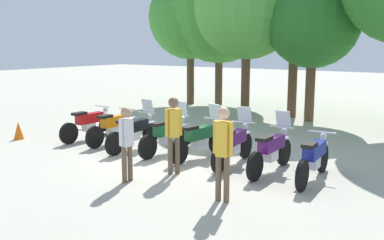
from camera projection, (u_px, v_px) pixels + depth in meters
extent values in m
plane|color=#ADA899|center=(181.00, 156.00, 11.54)|extent=(80.00, 80.00, 0.00)
cylinder|color=black|center=(107.00, 126.00, 14.15)|extent=(0.11, 0.64, 0.64)
cylinder|color=black|center=(69.00, 133.00, 12.90)|extent=(0.11, 0.64, 0.64)
cube|color=silver|center=(107.00, 115.00, 14.10)|extent=(0.12, 0.36, 0.04)
cube|color=red|center=(90.00, 118.00, 13.51)|extent=(0.27, 0.95, 0.30)
cube|color=silver|center=(89.00, 127.00, 13.51)|extent=(0.22, 0.40, 0.24)
cube|color=black|center=(79.00, 114.00, 13.15)|extent=(0.24, 0.44, 0.08)
cylinder|color=silver|center=(105.00, 116.00, 14.03)|extent=(0.05, 0.23, 0.64)
cylinder|color=silver|center=(102.00, 106.00, 13.90)|extent=(0.62, 0.04, 0.04)
sphere|color=silver|center=(105.00, 110.00, 14.02)|extent=(0.16, 0.16, 0.16)
cylinder|color=silver|center=(78.00, 130.00, 13.37)|extent=(0.08, 0.70, 0.07)
cylinder|color=black|center=(131.00, 129.00, 13.64)|extent=(0.11, 0.64, 0.64)
cylinder|color=black|center=(95.00, 137.00, 12.37)|extent=(0.11, 0.64, 0.64)
cube|color=silver|center=(131.00, 118.00, 13.58)|extent=(0.12, 0.36, 0.04)
cube|color=orange|center=(115.00, 121.00, 12.98)|extent=(0.27, 0.95, 0.30)
cube|color=silver|center=(114.00, 130.00, 12.99)|extent=(0.23, 0.40, 0.24)
cube|color=black|center=(105.00, 116.00, 12.62)|extent=(0.25, 0.44, 0.08)
cylinder|color=silver|center=(129.00, 119.00, 13.51)|extent=(0.05, 0.23, 0.64)
cylinder|color=silver|center=(127.00, 109.00, 13.38)|extent=(0.62, 0.04, 0.04)
sphere|color=silver|center=(130.00, 112.00, 13.51)|extent=(0.16, 0.16, 0.16)
cylinder|color=silver|center=(103.00, 133.00, 12.84)|extent=(0.08, 0.70, 0.07)
cylinder|color=black|center=(151.00, 134.00, 12.85)|extent=(0.12, 0.64, 0.64)
cylinder|color=black|center=(114.00, 144.00, 11.57)|extent=(0.12, 0.64, 0.64)
cube|color=silver|center=(150.00, 122.00, 12.79)|extent=(0.13, 0.36, 0.04)
cube|color=black|center=(134.00, 126.00, 12.19)|extent=(0.29, 0.96, 0.30)
cube|color=silver|center=(133.00, 136.00, 12.19)|extent=(0.23, 0.41, 0.24)
cube|color=black|center=(125.00, 121.00, 11.83)|extent=(0.25, 0.45, 0.08)
cylinder|color=silver|center=(149.00, 124.00, 12.72)|extent=(0.06, 0.23, 0.64)
cylinder|color=silver|center=(146.00, 113.00, 12.59)|extent=(0.62, 0.05, 0.04)
sphere|color=silver|center=(149.00, 116.00, 12.72)|extent=(0.16, 0.16, 0.16)
cylinder|color=silver|center=(122.00, 139.00, 12.04)|extent=(0.09, 0.70, 0.07)
cube|color=silver|center=(148.00, 106.00, 12.61)|extent=(0.36, 0.14, 0.39)
cylinder|color=black|center=(184.00, 137.00, 12.42)|extent=(0.11, 0.64, 0.64)
cylinder|color=black|center=(148.00, 147.00, 11.18)|extent=(0.11, 0.64, 0.64)
cube|color=silver|center=(184.00, 125.00, 12.36)|extent=(0.13, 0.36, 0.04)
cube|color=#1E6033|center=(168.00, 129.00, 11.78)|extent=(0.28, 0.96, 0.30)
cube|color=silver|center=(167.00, 139.00, 11.79)|extent=(0.23, 0.40, 0.24)
cube|color=black|center=(158.00, 124.00, 11.43)|extent=(0.25, 0.45, 0.08)
cylinder|color=silver|center=(182.00, 126.00, 12.29)|extent=(0.06, 0.23, 0.64)
cylinder|color=silver|center=(180.00, 115.00, 12.17)|extent=(0.62, 0.05, 0.04)
sphere|color=silver|center=(183.00, 119.00, 12.29)|extent=(0.16, 0.16, 0.16)
cylinder|color=silver|center=(155.00, 142.00, 11.65)|extent=(0.09, 0.70, 0.07)
cube|color=silver|center=(181.00, 108.00, 12.18)|extent=(0.36, 0.14, 0.39)
cylinder|color=black|center=(217.00, 141.00, 11.83)|extent=(0.18, 0.65, 0.64)
cylinder|color=black|center=(178.00, 152.00, 10.68)|extent=(0.18, 0.65, 0.64)
cube|color=silver|center=(218.00, 129.00, 11.77)|extent=(0.16, 0.37, 0.04)
cube|color=#1E6033|center=(200.00, 133.00, 11.23)|extent=(0.37, 0.97, 0.30)
cube|color=silver|center=(199.00, 143.00, 11.24)|extent=(0.27, 0.42, 0.24)
cube|color=black|center=(190.00, 128.00, 10.90)|extent=(0.29, 0.47, 0.08)
cylinder|color=silver|center=(215.00, 131.00, 11.71)|extent=(0.08, 0.23, 0.64)
cylinder|color=silver|center=(213.00, 119.00, 11.58)|extent=(0.62, 0.11, 0.04)
sphere|color=silver|center=(216.00, 122.00, 11.70)|extent=(0.18, 0.18, 0.16)
cylinder|color=silver|center=(186.00, 147.00, 11.13)|extent=(0.16, 0.70, 0.07)
cube|color=silver|center=(215.00, 111.00, 11.59)|extent=(0.37, 0.18, 0.39)
cylinder|color=black|center=(246.00, 146.00, 11.32)|extent=(0.15, 0.65, 0.64)
cylinder|color=black|center=(219.00, 159.00, 10.00)|extent=(0.15, 0.65, 0.64)
cube|color=silver|center=(246.00, 133.00, 11.26)|extent=(0.15, 0.37, 0.04)
cube|color=#59196B|center=(234.00, 138.00, 10.64)|extent=(0.33, 0.97, 0.30)
cube|color=silver|center=(233.00, 149.00, 10.65)|extent=(0.25, 0.42, 0.24)
cube|color=black|center=(227.00, 133.00, 10.27)|extent=(0.27, 0.46, 0.08)
cylinder|color=silver|center=(244.00, 135.00, 11.19)|extent=(0.07, 0.23, 0.64)
cylinder|color=silver|center=(243.00, 122.00, 11.06)|extent=(0.62, 0.08, 0.04)
sphere|color=silver|center=(245.00, 126.00, 11.19)|extent=(0.17, 0.17, 0.16)
cylinder|color=silver|center=(222.00, 153.00, 10.48)|extent=(0.12, 0.70, 0.07)
cube|color=silver|center=(244.00, 114.00, 11.08)|extent=(0.37, 0.16, 0.39)
cylinder|color=black|center=(284.00, 152.00, 10.65)|extent=(0.11, 0.64, 0.64)
cylinder|color=black|center=(255.00, 166.00, 9.40)|extent=(0.11, 0.64, 0.64)
cube|color=silver|center=(284.00, 139.00, 10.59)|extent=(0.12, 0.36, 0.04)
cube|color=#59196B|center=(272.00, 144.00, 10.01)|extent=(0.27, 0.95, 0.30)
cube|color=silver|center=(270.00, 155.00, 10.01)|extent=(0.22, 0.40, 0.24)
cube|color=black|center=(264.00, 139.00, 9.65)|extent=(0.24, 0.44, 0.08)
cylinder|color=silver|center=(283.00, 140.00, 10.52)|extent=(0.05, 0.23, 0.64)
cylinder|color=silver|center=(282.00, 127.00, 10.39)|extent=(0.62, 0.04, 0.04)
sphere|color=silver|center=(284.00, 131.00, 10.52)|extent=(0.16, 0.16, 0.16)
cylinder|color=silver|center=(258.00, 160.00, 9.87)|extent=(0.08, 0.70, 0.07)
cube|color=silver|center=(283.00, 119.00, 10.41)|extent=(0.36, 0.14, 0.39)
cylinder|color=black|center=(323.00, 158.00, 10.07)|extent=(0.14, 0.64, 0.64)
cylinder|color=black|center=(302.00, 175.00, 8.76)|extent=(0.14, 0.64, 0.64)
cube|color=silver|center=(323.00, 144.00, 10.01)|extent=(0.14, 0.37, 0.04)
cube|color=navy|center=(315.00, 150.00, 9.39)|extent=(0.31, 0.96, 0.30)
cube|color=silver|center=(313.00, 163.00, 9.40)|extent=(0.24, 0.41, 0.24)
cube|color=black|center=(310.00, 145.00, 9.02)|extent=(0.26, 0.45, 0.08)
cylinder|color=silver|center=(322.00, 146.00, 9.94)|extent=(0.06, 0.23, 0.64)
cylinder|color=silver|center=(322.00, 132.00, 9.80)|extent=(0.62, 0.07, 0.04)
sphere|color=silver|center=(323.00, 136.00, 9.93)|extent=(0.17, 0.17, 0.16)
cylinder|color=silver|center=(302.00, 168.00, 9.24)|extent=(0.11, 0.70, 0.07)
cylinder|color=brown|center=(170.00, 156.00, 9.87)|extent=(0.15, 0.15, 0.86)
cylinder|color=brown|center=(177.00, 155.00, 9.92)|extent=(0.15, 0.15, 0.86)
cube|color=gold|center=(174.00, 123.00, 9.77)|extent=(0.29, 0.30, 0.64)
cylinder|color=gold|center=(167.00, 123.00, 9.71)|extent=(0.11, 0.11, 0.61)
cylinder|color=gold|center=(180.00, 122.00, 9.82)|extent=(0.11, 0.11, 0.61)
sphere|color=brown|center=(173.00, 102.00, 9.69)|extent=(0.32, 0.32, 0.23)
cylinder|color=brown|center=(130.00, 163.00, 9.40)|extent=(0.12, 0.12, 0.78)
cylinder|color=brown|center=(124.00, 165.00, 9.27)|extent=(0.12, 0.12, 0.78)
cube|color=silver|center=(126.00, 132.00, 9.22)|extent=(0.21, 0.23, 0.59)
cylinder|color=silver|center=(132.00, 131.00, 9.34)|extent=(0.08, 0.08, 0.56)
cylinder|color=silver|center=(121.00, 133.00, 9.09)|extent=(0.08, 0.08, 0.56)
sphere|color=#A87A5B|center=(126.00, 112.00, 9.15)|extent=(0.22, 0.22, 0.21)
cylinder|color=brown|center=(227.00, 180.00, 8.10)|extent=(0.12, 0.12, 0.87)
cylinder|color=brown|center=(218.00, 178.00, 8.18)|extent=(0.12, 0.12, 0.87)
cube|color=gold|center=(223.00, 139.00, 8.01)|extent=(0.24, 0.22, 0.65)
cylinder|color=gold|center=(231.00, 139.00, 7.93)|extent=(0.09, 0.09, 0.62)
cylinder|color=gold|center=(215.00, 137.00, 8.09)|extent=(0.09, 0.09, 0.62)
sphere|color=#DBAD89|center=(223.00, 113.00, 7.93)|extent=(0.26, 0.26, 0.24)
cylinder|color=brown|center=(190.00, 76.00, 21.57)|extent=(0.36, 0.36, 2.80)
sphere|color=#3D8E33|center=(190.00, 17.00, 21.09)|extent=(4.04, 4.04, 4.04)
cylinder|color=brown|center=(219.00, 76.00, 21.34)|extent=(0.36, 0.36, 2.83)
sphere|color=#3D8E33|center=(219.00, 6.00, 20.78)|extent=(5.42, 5.42, 5.42)
cylinder|color=brown|center=(245.00, 80.00, 18.02)|extent=(0.36, 0.36, 2.94)
sphere|color=#4C9E3D|center=(247.00, 6.00, 17.52)|extent=(4.29, 4.29, 4.29)
cylinder|color=brown|center=(293.00, 74.00, 17.55)|extent=(0.36, 0.36, 3.50)
cylinder|color=brown|center=(310.00, 88.00, 16.69)|extent=(0.36, 0.36, 2.55)
sphere|color=#236623|center=(313.00, 21.00, 16.26)|extent=(3.51, 3.51, 3.51)
cone|color=orange|center=(19.00, 130.00, 13.59)|extent=(0.32, 0.32, 0.55)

